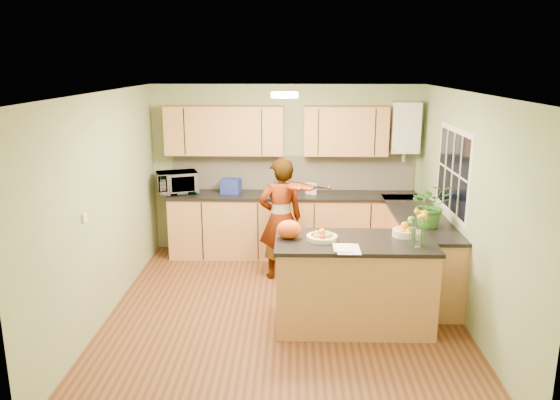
{
  "coord_description": "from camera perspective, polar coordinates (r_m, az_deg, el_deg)",
  "views": [
    {
      "loc": [
        0.1,
        -5.79,
        2.81
      ],
      "look_at": [
        -0.06,
        0.5,
        1.22
      ],
      "focal_mm": 35.0,
      "sensor_mm": 36.0,
      "label": 1
    }
  ],
  "objects": [
    {
      "name": "jar_white",
      "position": [
        7.94,
        3.52,
        1.18
      ],
      "size": [
        0.12,
        0.12,
        0.16
      ],
      "primitive_type": "cylinder",
      "rotation": [
        0.0,
        0.0,
        -0.11
      ],
      "color": "white",
      "rests_on": "back_counter"
    },
    {
      "name": "violinist",
      "position": [
        7.16,
        0.06,
        -1.98
      ],
      "size": [
        0.67,
        0.53,
        1.62
      ],
      "primitive_type": "imported",
      "rotation": [
        0.0,
        0.0,
        3.4
      ],
      "color": "tan",
      "rests_on": "floor"
    },
    {
      "name": "jar_cream",
      "position": [
        7.99,
        3.01,
        1.23
      ],
      "size": [
        0.13,
        0.13,
        0.16
      ],
      "primitive_type": "cylinder",
      "rotation": [
        0.0,
        0.0,
        0.31
      ],
      "color": "beige",
      "rests_on": "back_counter"
    },
    {
      "name": "wall_front",
      "position": [
        3.87,
        -0.22,
        -9.57
      ],
      "size": [
        4.0,
        0.02,
        2.5
      ],
      "primitive_type": "cube",
      "color": "gray",
      "rests_on": "floor"
    },
    {
      "name": "window_right",
      "position": [
        6.78,
        17.61,
        2.84
      ],
      "size": [
        0.01,
        1.3,
        1.05
      ],
      "color": "white",
      "rests_on": "wall_right"
    },
    {
      "name": "light_switch",
      "position": [
        5.8,
        -19.74,
        -1.75
      ],
      "size": [
        0.02,
        0.09,
        0.09
      ],
      "primitive_type": "cube",
      "color": "white",
      "rests_on": "wall_left"
    },
    {
      "name": "floor",
      "position": [
        6.44,
        0.38,
        -11.66
      ],
      "size": [
        4.5,
        4.5,
        0.0
      ],
      "primitive_type": "plane",
      "color": "#552B18",
      "rests_on": "ground"
    },
    {
      "name": "ceiling_lamp",
      "position": [
        6.1,
        0.48,
        10.94
      ],
      "size": [
        0.3,
        0.3,
        0.07
      ],
      "color": "#FFEABF",
      "rests_on": "ceiling"
    },
    {
      "name": "orange_bowl",
      "position": [
        6.07,
        12.86,
        -3.14
      ],
      "size": [
        0.26,
        0.26,
        0.15
      ],
      "color": "beige",
      "rests_on": "peninsula_island"
    },
    {
      "name": "right_counter",
      "position": [
        7.22,
        14.19,
        -5.13
      ],
      "size": [
        0.62,
        2.24,
        0.94
      ],
      "color": "#B97B4A",
      "rests_on": "floor"
    },
    {
      "name": "wall_left",
      "position": [
        6.36,
        -17.93,
        -0.7
      ],
      "size": [
        0.02,
        4.5,
        2.5
      ],
      "primitive_type": "cube",
      "color": "gray",
      "rests_on": "floor"
    },
    {
      "name": "potted_plant",
      "position": [
        6.56,
        15.48,
        -0.5
      ],
      "size": [
        0.48,
        0.42,
        0.52
      ],
      "primitive_type": "imported",
      "rotation": [
        0.0,
        0.0,
        0.03
      ],
      "color": "#397527",
      "rests_on": "right_counter"
    },
    {
      "name": "fruit_dish",
      "position": [
        5.82,
        4.4,
        -3.74
      ],
      "size": [
        0.33,
        0.33,
        0.11
      ],
      "color": "beige",
      "rests_on": "peninsula_island"
    },
    {
      "name": "upper_cabinets",
      "position": [
        7.94,
        -0.59,
        7.28
      ],
      "size": [
        3.2,
        0.34,
        0.7
      ],
      "color": "#B97B4A",
      "rests_on": "wall_back"
    },
    {
      "name": "violin",
      "position": [
        6.82,
        1.69,
        1.42
      ],
      "size": [
        0.7,
        0.61,
        0.18
      ],
      "primitive_type": null,
      "rotation": [
        0.17,
        0.0,
        -0.61
      ],
      "color": "#540F05",
      "rests_on": "violinist"
    },
    {
      "name": "wall_right",
      "position": [
        6.29,
        18.94,
        -0.93
      ],
      "size": [
        0.02,
        4.5,
        2.5
      ],
      "primitive_type": "cube",
      "color": "gray",
      "rests_on": "floor"
    },
    {
      "name": "wall_back",
      "position": [
        8.19,
        0.7,
        3.25
      ],
      "size": [
        4.0,
        0.02,
        2.5
      ],
      "primitive_type": "cube",
      "color": "gray",
      "rests_on": "floor"
    },
    {
      "name": "papers",
      "position": [
        5.57,
        7.13,
        -5.1
      ],
      "size": [
        0.24,
        0.33,
        0.01
      ],
      "primitive_type": "cube",
      "color": "white",
      "rests_on": "peninsula_island"
    },
    {
      "name": "microwave",
      "position": [
        8.12,
        -10.7,
        1.81
      ],
      "size": [
        0.67,
        0.56,
        0.32
      ],
      "primitive_type": "imported",
      "rotation": [
        0.0,
        0.0,
        0.35
      ],
      "color": "white",
      "rests_on": "back_counter"
    },
    {
      "name": "ceiling",
      "position": [
        5.8,
        0.43,
        11.15
      ],
      "size": [
        4.0,
        4.5,
        0.02
      ],
      "primitive_type": "cube",
      "color": "white",
      "rests_on": "wall_back"
    },
    {
      "name": "boiler",
      "position": [
        8.09,
        12.92,
        7.39
      ],
      "size": [
        0.4,
        0.3,
        0.86
      ],
      "color": "white",
      "rests_on": "wall_back"
    },
    {
      "name": "flower_vase",
      "position": [
        5.71,
        14.11,
        -1.99
      ],
      "size": [
        0.23,
        0.23,
        0.43
      ],
      "rotation": [
        0.0,
        0.0,
        0.07
      ],
      "color": "silver",
      "rests_on": "peninsula_island"
    },
    {
      "name": "splashback",
      "position": [
        8.19,
        1.39,
        2.88
      ],
      "size": [
        3.6,
        0.02,
        0.52
      ],
      "primitive_type": "cube",
      "color": "beige",
      "rests_on": "back_counter"
    },
    {
      "name": "back_counter",
      "position": [
        8.09,
        1.36,
        -2.59
      ],
      "size": [
        3.64,
        0.62,
        0.94
      ],
      "color": "#B97B4A",
      "rests_on": "floor"
    },
    {
      "name": "kettle",
      "position": [
        7.94,
        -0.11,
        1.49
      ],
      "size": [
        0.16,
        0.16,
        0.29
      ],
      "rotation": [
        0.0,
        0.0,
        -0.25
      ],
      "color": "#B0B0B5",
      "rests_on": "back_counter"
    },
    {
      "name": "orange_bag",
      "position": [
        5.85,
        0.96,
        -3.07
      ],
      "size": [
        0.33,
        0.31,
        0.2
      ],
      "primitive_type": "ellipsoid",
      "rotation": [
        0.0,
        0.0,
        0.41
      ],
      "color": "#EE5813",
      "rests_on": "peninsula_island"
    },
    {
      "name": "peninsula_island",
      "position": [
        6.04,
        7.66,
        -8.55
      ],
      "size": [
        1.7,
        0.87,
        0.97
      ],
      "color": "#B97B4A",
      "rests_on": "floor"
    },
    {
      "name": "blue_box",
      "position": [
        8.01,
        -5.16,
        1.47
      ],
      "size": [
        0.31,
        0.25,
        0.22
      ],
      "primitive_type": "cube",
      "rotation": [
        0.0,
        0.0,
        -0.2
      ],
      "color": "navy",
      "rests_on": "back_counter"
    }
  ]
}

